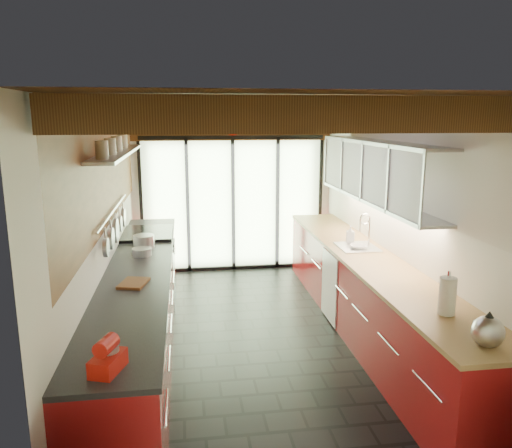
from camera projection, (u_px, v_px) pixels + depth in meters
The scene contains 18 objects.
ground at pixel (258, 339), 5.64m from camera, with size 5.50×5.50×0.00m, color black.
room_shell at pixel (258, 195), 5.29m from camera, with size 5.50×5.50×5.50m.
ceiling_beams at pixel (253, 117), 5.49m from camera, with size 3.14×5.06×4.90m.
glass_door at pixel (233, 169), 7.90m from camera, with size 2.95×0.10×2.90m.
left_counter at pixel (141, 307), 5.37m from camera, with size 0.68×5.00×0.92m.
range_stove at pixel (149, 267), 6.77m from camera, with size 0.66×0.90×0.97m.
right_counter at pixel (367, 295), 5.73m from camera, with size 0.68×5.00×0.92m.
sink_assembly at pixel (358, 244), 6.01m from camera, with size 0.45×0.52×0.43m.
upper_cabinets_right at pixel (376, 171), 5.74m from camera, with size 0.34×3.00×3.00m.
left_wall_fixtures at pixel (117, 177), 5.22m from camera, with size 0.28×2.60×0.96m.
stand_mixer at pixel (108, 357), 3.08m from camera, with size 0.22×0.29×0.23m.
pot_large at pixel (144, 242), 5.98m from camera, with size 0.25×0.25×0.16m, color silver.
pot_small at pixel (142, 252), 5.66m from camera, with size 0.22×0.22×0.09m, color silver.
cutting_board at pixel (134, 283), 4.69m from camera, with size 0.23×0.32×0.03m, color brown.
kettle at pixel (488, 330), 3.43m from camera, with size 0.25×0.29×0.26m.
paper_towel at pixel (447, 296), 3.95m from camera, with size 0.17×0.17×0.36m.
soap_bottle at pixel (350, 234), 6.23m from camera, with size 0.10×0.10×0.22m, color silver.
bowl at pixel (359, 247), 5.95m from camera, with size 0.21×0.21×0.05m, color silver.
Camera 1 is at (-0.77, -5.18, 2.47)m, focal length 35.00 mm.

